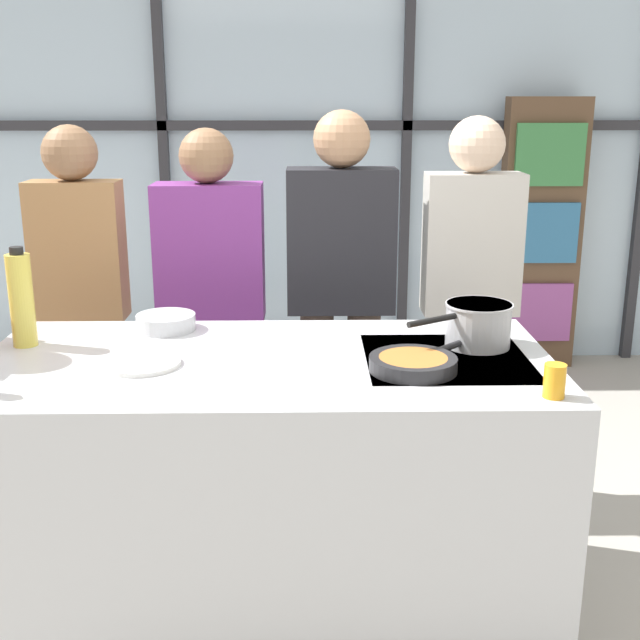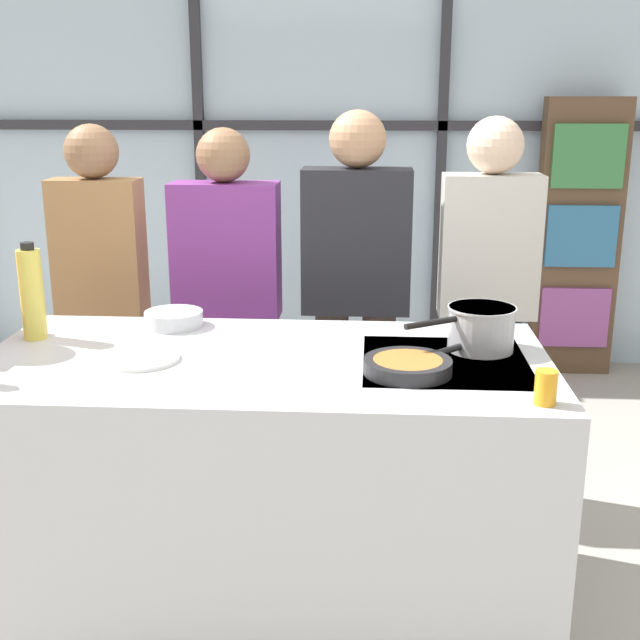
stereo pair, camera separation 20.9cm
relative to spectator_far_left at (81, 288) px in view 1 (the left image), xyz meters
The scene contains 14 objects.
ground_plane 1.53m from the spectator_far_left, 46.74° to the right, with size 18.00×18.00×0.00m, color #ADA89E.
back_window_wall 2.12m from the spectator_far_left, 66.40° to the left, with size 6.40×0.10×2.80m.
bookshelf 2.99m from the spectator_far_left, 34.94° to the left, with size 0.50×0.19×1.72m.
demo_island 1.30m from the spectator_far_left, 46.74° to the right, with size 1.84×0.91×0.91m.
spectator_far_left is the anchor object (origin of this frame).
spectator_center_left 0.55m from the spectator_far_left, ahead, with size 0.45×0.22×1.60m.
spectator_center_right 1.10m from the spectator_far_left, ahead, with size 0.45×0.23×1.67m.
spectator_far_right 1.66m from the spectator_far_left, ahead, with size 0.40×0.23×1.64m.
frying_pan 1.63m from the spectator_far_left, 37.82° to the right, with size 0.39×0.39×0.04m.
saucepan 1.71m from the spectator_far_left, 26.28° to the right, with size 0.37×0.28×0.15m.
white_plate 1.04m from the spectator_far_left, 64.83° to the right, with size 0.24×0.24×0.01m, color white.
mixing_bowl 0.71m from the spectator_far_left, 50.35° to the right, with size 0.21×0.21×0.06m.
oil_bottle 0.73m from the spectator_far_left, 89.36° to the right, with size 0.08×0.08×0.34m.
juice_glass_near 2.06m from the spectator_far_left, 36.81° to the right, with size 0.06×0.06×0.10m, color orange.
Camera 1 is at (0.13, -2.44, 1.72)m, focal length 45.00 mm.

